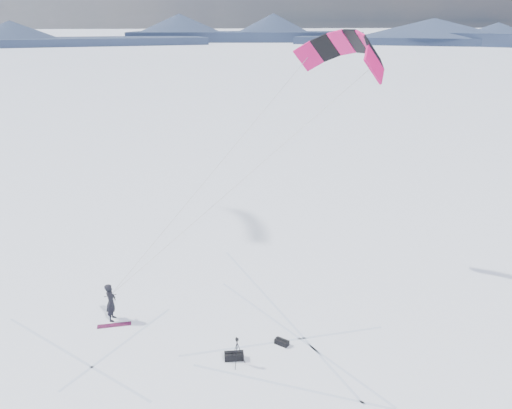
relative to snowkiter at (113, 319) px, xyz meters
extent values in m
plane|color=white|center=(3.46, -3.42, 0.00)|extent=(1800.00, 1800.00, 0.00)
cube|color=#1A203A|center=(163.46, 273.71, 2.14)|extent=(152.40, 113.97, 4.29)
cone|color=#1A203A|center=(163.46, 273.71, 4.29)|extent=(87.43, 87.43, 8.00)
cube|color=#1A203A|center=(59.03, 311.72, 2.14)|extent=(155.54, 70.36, 4.29)
cone|color=#1A203A|center=(59.03, 311.72, 4.29)|extent=(74.14, 74.14, 8.00)
cube|color=#1A203A|center=(-52.11, 311.72, 2.14)|extent=(155.54, 70.36, 4.29)
cone|color=#1A203A|center=(-52.11, 311.72, 4.29)|extent=(74.14, 74.14, 8.00)
cube|color=silver|center=(0.16, -5.12, 0.00)|extent=(3.52, 7.29, 0.01)
cube|color=silver|center=(1.86, -2.82, 0.00)|extent=(6.45, 7.79, 0.01)
cube|color=silver|center=(3.56, -0.52, 0.00)|extent=(11.66, 3.07, 0.01)
cube|color=silver|center=(5.26, -6.22, 0.00)|extent=(1.27, 5.91, 0.01)
cube|color=silver|center=(6.96, -3.92, 0.00)|extent=(6.52, 4.83, 0.01)
imported|color=black|center=(0.00, 0.00, 0.00)|extent=(0.56, 0.75, 1.86)
cube|color=#861D51|center=(0.09, -0.53, 0.02)|extent=(1.52, 0.30, 0.04)
cylinder|color=black|center=(5.33, -4.42, 0.54)|extent=(0.35, 0.06, 1.08)
cylinder|color=black|center=(5.08, -4.30, 0.54)|extent=(0.23, 0.30, 1.08)
cylinder|color=black|center=(5.10, -4.58, 0.54)|extent=(0.17, 0.33, 1.08)
cylinder|color=black|center=(5.17, -4.43, 0.92)|extent=(0.03, 0.03, 0.32)
cube|color=black|center=(5.17, -4.43, 1.13)|extent=(0.07, 0.07, 0.05)
cube|color=black|center=(5.17, -4.43, 1.21)|extent=(0.13, 0.09, 0.09)
cylinder|color=black|center=(5.17, -4.35, 1.21)|extent=(0.06, 0.09, 0.06)
cube|color=black|center=(5.10, -4.06, 0.15)|extent=(0.83, 0.46, 0.30)
cylinder|color=black|center=(5.10, -4.06, 0.32)|extent=(0.76, 0.15, 0.07)
cube|color=black|center=(7.29, -3.50, 0.11)|extent=(0.64, 0.65, 0.23)
cylinder|color=black|center=(7.29, -3.50, 0.25)|extent=(0.46, 0.46, 0.07)
cube|color=#D20F5A|center=(11.87, -0.64, 11.42)|extent=(1.42, 1.04, 1.61)
cube|color=black|center=(12.22, 0.25, 11.87)|extent=(1.21, 1.18, 1.47)
cube|color=#D20F5A|center=(12.35, 1.29, 12.16)|extent=(0.99, 1.23, 1.29)
cube|color=black|center=(12.25, 2.39, 12.26)|extent=(1.18, 1.23, 1.11)
cube|color=#D20F5A|center=(11.93, 3.44, 12.16)|extent=(1.37, 1.17, 1.29)
cube|color=black|center=(11.42, 4.36, 11.87)|extent=(1.53, 1.04, 1.47)
cube|color=#D20F5A|center=(10.76, 5.06, 11.42)|extent=(1.65, 0.83, 1.61)
cylinder|color=#96979C|center=(5.94, -0.32, 6.35)|extent=(11.89, 0.66, 10.15)
cylinder|color=#96979C|center=(5.38, 2.53, 6.35)|extent=(10.78, 5.08, 10.15)
cylinder|color=black|center=(0.00, 0.00, 1.28)|extent=(0.55, 0.13, 0.03)
camera|label=1|loc=(2.47, -21.05, 13.19)|focal=35.00mm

